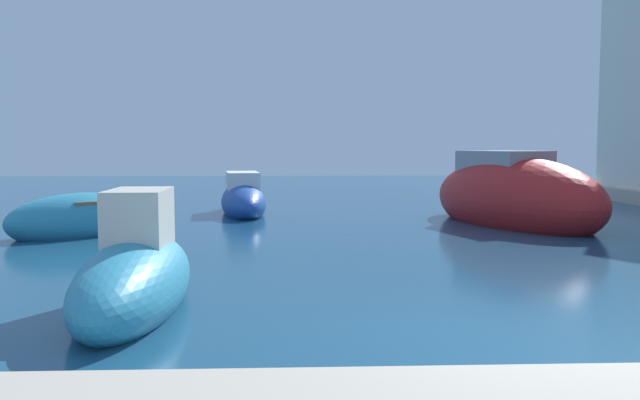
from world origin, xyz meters
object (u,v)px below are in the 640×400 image
moored_boat_0 (514,198)px  moored_boat_6 (81,220)px  moored_boat_2 (243,200)px  moored_boat_1 (136,276)px

moored_boat_0 → moored_boat_6: 11.14m
moored_boat_2 → moored_boat_6: (-3.45, -4.83, -0.06)m
moored_boat_0 → moored_boat_6: bearing=-99.5°
moored_boat_1 → moored_boat_6: bearing=-158.6°
moored_boat_1 → moored_boat_2: (0.47, 11.83, 0.01)m
moored_boat_0 → moored_boat_6: size_ratio=1.89×
moored_boat_1 → moored_boat_2: 11.84m
moored_boat_1 → moored_boat_2: size_ratio=0.88×
moored_boat_0 → moored_boat_2: 8.16m
moored_boat_0 → moored_boat_2: moored_boat_0 is taller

